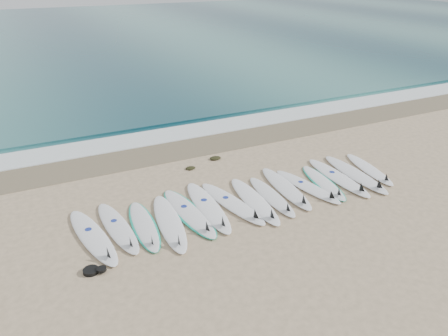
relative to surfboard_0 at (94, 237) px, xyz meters
name	(u,v)px	position (x,y,z in m)	size (l,w,h in m)	color
ground	(250,200)	(4.12, 0.06, -0.06)	(120.00, 120.00, 0.00)	tan
ocean	(68,35)	(4.12, 32.56, -0.05)	(120.00, 55.00, 0.03)	#265F63
wet_sand_band	(192,147)	(4.12, 4.16, -0.05)	(120.00, 1.80, 0.01)	brown
foam_band	(177,133)	(4.12, 5.56, -0.04)	(120.00, 1.40, 0.04)	silver
wave_crest	(164,121)	(4.12, 7.06, -0.01)	(120.00, 1.00, 0.10)	#265F63
surfboard_0	(94,237)	(0.00, 0.00, 0.00)	(0.98, 2.79, 0.35)	white
surfboard_1	(118,228)	(0.60, 0.14, 0.00)	(0.75, 2.60, 0.33)	white
surfboard_2	(144,226)	(1.19, -0.02, -0.02)	(0.75, 2.43, 0.30)	silver
surfboard_3	(170,223)	(1.77, -0.20, 0.00)	(0.92, 2.81, 0.35)	white
surfboard_4	(189,213)	(2.37, 0.04, -0.01)	(0.85, 2.77, 0.35)	white
surfboard_5	(209,207)	(2.92, 0.07, 0.00)	(0.76, 2.86, 0.36)	white
surfboard_6	(233,204)	(3.57, -0.04, 0.00)	(0.99, 2.74, 0.34)	white
surfboard_7	(255,201)	(4.15, -0.18, 0.00)	(0.75, 2.76, 0.35)	white
surfboard_8	(272,197)	(4.68, -0.17, -0.01)	(0.65, 2.44, 0.31)	white
surfboard_9	(287,188)	(5.29, 0.06, 0.00)	(0.82, 2.76, 0.35)	white
surfboard_10	(309,187)	(5.90, -0.13, -0.01)	(0.89, 2.53, 0.32)	white
surfboard_11	(324,183)	(6.45, -0.09, -0.02)	(0.91, 2.39, 0.30)	white
surfboard_12	(339,178)	(7.03, -0.06, 0.00)	(0.67, 2.80, 0.36)	white
surfboard_13	(356,175)	(7.62, -0.12, 0.00)	(0.75, 2.86, 0.36)	white
surfboard_14	(370,170)	(8.25, -0.01, -0.01)	(0.90, 2.43, 0.30)	white
seaweed_near	(191,168)	(3.41, 2.53, -0.03)	(0.31, 0.24, 0.06)	black
seaweed_far	(215,158)	(4.41, 2.86, -0.02)	(0.38, 0.29, 0.07)	black
leash_coil	(93,270)	(-0.24, -1.19, -0.01)	(0.46, 0.36, 0.11)	black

